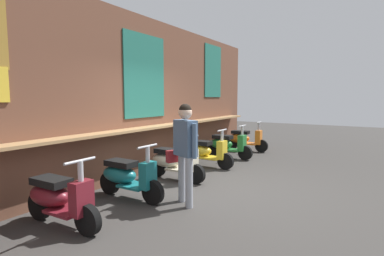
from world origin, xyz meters
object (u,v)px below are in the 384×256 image
(scooter_orange, at_px, (244,139))
(scooter_green, at_px, (226,144))
(scooter_yellow, at_px, (204,151))
(scooter_maroon, at_px, (58,198))
(scooter_teal, at_px, (126,176))
(shopper_with_handbag, at_px, (185,144))
(scooter_cream, at_px, (173,161))

(scooter_orange, bearing_deg, scooter_green, -93.45)
(scooter_yellow, xyz_separation_m, scooter_green, (1.28, -0.00, 0.00))
(scooter_maroon, bearing_deg, scooter_teal, 88.38)
(scooter_yellow, bearing_deg, scooter_teal, -90.28)
(scooter_teal, distance_m, shopper_with_handbag, 1.21)
(scooter_teal, height_order, scooter_yellow, same)
(scooter_teal, height_order, scooter_green, same)
(scooter_teal, xyz_separation_m, scooter_orange, (5.36, -0.00, 0.00))
(shopper_with_handbag, bearing_deg, scooter_orange, -146.73)
(scooter_yellow, xyz_separation_m, shopper_with_handbag, (-2.46, -1.01, 0.60))
(scooter_green, distance_m, scooter_orange, 1.34)
(shopper_with_handbag, bearing_deg, scooter_yellow, -135.62)
(scooter_cream, distance_m, scooter_green, 2.65)
(scooter_orange, distance_m, shopper_with_handbag, 5.21)
(scooter_yellow, distance_m, scooter_orange, 2.62)
(scooter_teal, xyz_separation_m, scooter_green, (4.02, -0.00, 0.00))
(scooter_yellow, height_order, scooter_orange, same)
(scooter_orange, bearing_deg, scooter_cream, -93.45)
(scooter_teal, relative_size, scooter_orange, 1.00)
(scooter_cream, height_order, shopper_with_handbag, shopper_with_handbag)
(scooter_green, bearing_deg, scooter_orange, 90.61)
(scooter_yellow, bearing_deg, scooter_maroon, -90.28)
(scooter_maroon, relative_size, scooter_orange, 1.00)
(scooter_teal, height_order, scooter_orange, same)
(scooter_maroon, xyz_separation_m, scooter_orange, (6.66, -0.00, 0.00))
(scooter_yellow, height_order, scooter_green, same)
(scooter_yellow, bearing_deg, shopper_with_handbag, -67.88)
(scooter_teal, bearing_deg, scooter_maroon, -89.72)
(scooter_maroon, distance_m, scooter_orange, 6.66)
(shopper_with_handbag, bearing_deg, scooter_green, -142.84)
(scooter_green, distance_m, shopper_with_handbag, 3.92)
(scooter_maroon, xyz_separation_m, scooter_yellow, (4.05, 0.00, 0.00))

